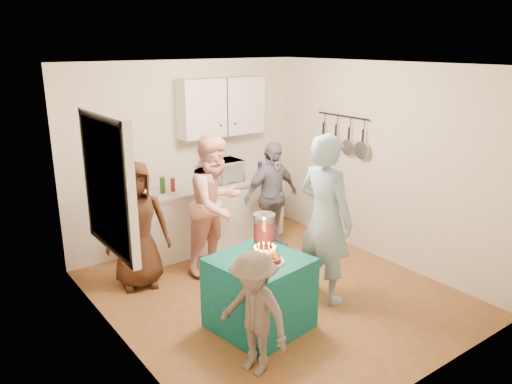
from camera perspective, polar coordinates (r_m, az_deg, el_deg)
floor at (r=5.98m, az=2.03°, el=-11.40°), size 4.00×4.00×0.00m
ceiling at (r=5.28m, az=2.32°, el=14.34°), size 4.00×4.00×0.00m
back_wall at (r=7.12m, az=-7.91°, el=4.25°), size 3.60×3.60×0.00m
left_wall at (r=4.64m, az=-15.56°, el=-3.02°), size 4.00×4.00×0.00m
right_wall at (r=6.72m, az=14.30°, el=3.15°), size 4.00×4.00×0.00m
window_night at (r=4.85m, az=-16.75°, el=0.82°), size 0.04×1.00×1.20m
counter at (r=7.20m, az=-5.09°, el=-2.72°), size 2.20×0.58×0.86m
countertop at (r=7.06m, az=-5.19°, el=0.76°), size 2.24×0.62×0.05m
upper_cabinet at (r=7.13m, az=-3.96°, el=9.69°), size 1.30×0.30×0.80m
pot_rack at (r=7.06m, az=9.68°, el=6.55°), size 0.12×1.00×0.60m
microwave at (r=7.11m, az=-3.90°, el=2.39°), size 0.56×0.39×0.30m
party_table at (r=5.16m, az=0.40°, el=-11.49°), size 0.97×0.97×0.76m
donut_cake at (r=4.89m, az=1.02°, el=-7.04°), size 0.38×0.38×0.18m
punch_jar at (r=5.21m, az=0.93°, el=-4.52°), size 0.22×0.22×0.34m
man_birthday at (r=5.54m, az=7.92°, el=-3.08°), size 0.53×0.75×1.92m
woman_back_left at (r=6.01m, az=-13.47°, el=-3.70°), size 0.86×0.69×1.53m
woman_back_center at (r=6.26m, az=-4.59°, el=-1.38°), size 1.00×0.87×1.76m
woman_back_right at (r=6.93m, az=1.78°, el=-0.50°), size 0.91×0.40×1.54m
child_near_left at (r=4.44m, az=-0.24°, el=-13.68°), size 0.57×0.81×1.14m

